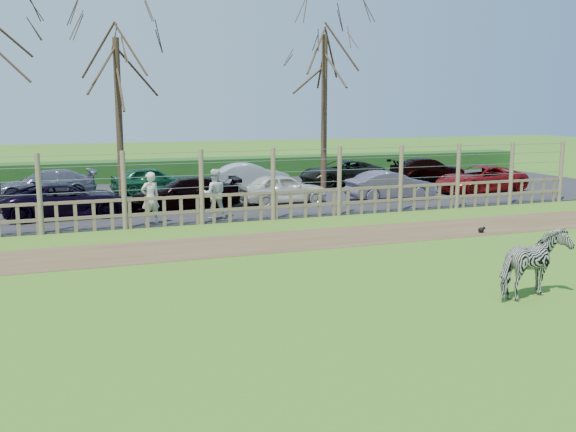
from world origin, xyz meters
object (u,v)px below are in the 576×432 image
object	(u,v)px
car_6	(480,179)
car_11	(251,176)
visitor_b	(214,194)
car_4	(283,189)
car_9	(45,184)
tree_mid	(117,81)
zebra	(534,264)
car_12	(341,173)
car_5	(390,186)
visitor_a	(150,198)
car_3	(185,193)
car_2	(67,200)
tree_right	(324,75)
crow	(481,230)
car_13	(428,170)
car_10	(151,180)

from	to	relation	value
car_6	car_11	world-z (taller)	same
visitor_b	car_4	bearing A→B (deg)	-135.98
car_9	tree_mid	bearing A→B (deg)	44.42
zebra	visitor_b	world-z (taller)	visitor_b
visitor_b	car_12	xyz separation A→B (m)	(8.32, 7.47, -0.26)
zebra	car_9	world-z (taller)	zebra
car_5	car_12	world-z (taller)	same
visitor_a	car_12	size ratio (longest dim) A/B	0.40
car_3	car_4	distance (m)	3.94
visitor_a	car_2	distance (m)	3.49
car_4	tree_right	bearing A→B (deg)	-48.89
tree_right	car_11	bearing A→B (deg)	140.94
crow	car_11	size ratio (longest dim) A/B	0.07
car_3	car_13	xyz separation A→B (m)	(13.70, 4.78, 0.00)
visitor_a	car_6	size ratio (longest dim) A/B	0.40
car_3	car_6	distance (m)	13.48
car_5	car_11	bearing A→B (deg)	38.46
tree_mid	car_6	world-z (taller)	tree_mid
car_6	zebra	bearing A→B (deg)	-38.48
car_3	car_13	bearing A→B (deg)	113.77
visitor_a	car_13	bearing A→B (deg)	-167.80
crow	car_12	distance (m)	12.72
car_9	car_12	size ratio (longest dim) A/B	0.96
car_5	car_10	bearing A→B (deg)	59.46
car_11	car_12	bearing A→B (deg)	-88.16
visitor_a	car_12	bearing A→B (deg)	-157.40
crow	car_10	size ratio (longest dim) A/B	0.07
car_6	car_4	bearing A→B (deg)	-94.67
car_12	tree_mid	bearing A→B (deg)	-81.91
tree_right	car_6	distance (m)	8.45
car_4	car_10	distance (m)	6.63
car_11	car_4	bearing A→B (deg)	-179.84
tree_mid	car_13	distance (m)	16.51
car_6	car_9	world-z (taller)	same
tree_right	tree_mid	bearing A→B (deg)	-176.82
zebra	car_6	size ratio (longest dim) A/B	0.39
car_12	car_13	bearing A→B (deg)	81.03
car_13	car_10	bearing A→B (deg)	90.94
visitor_b	car_6	size ratio (longest dim) A/B	0.40
car_5	tree_mid	bearing A→B (deg)	75.66
tree_right	zebra	bearing A→B (deg)	-98.78
tree_right	car_13	xyz separation A→B (m)	(6.77, 1.93, -4.60)
tree_right	car_10	size ratio (longest dim) A/B	2.09
car_9	car_4	bearing A→B (deg)	57.41
car_10	car_12	distance (m)	9.37
tree_right	crow	xyz separation A→B (m)	(0.79, -10.46, -5.15)
tree_mid	car_4	world-z (taller)	tree_mid
visitor_b	car_5	world-z (taller)	visitor_b
car_5	car_9	world-z (taller)	same
car_6	crow	bearing A→B (deg)	-41.76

